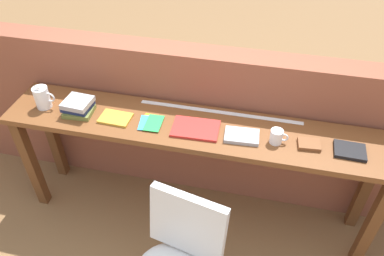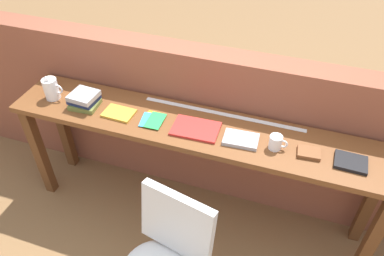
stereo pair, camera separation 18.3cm
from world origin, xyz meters
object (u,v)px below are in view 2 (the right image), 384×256
object	(u,v)px
pitcher_white	(51,89)
leather_journal_brown	(309,153)
mug	(276,142)
magazine_cycling	(119,113)
chair_white_moulded	(166,256)
book_repair_rightmost	(351,162)
book_open_centre	(196,129)
book_stack_leftmost	(84,100)
pamphlet_pile_colourful	(153,120)

from	to	relation	value
pitcher_white	leather_journal_brown	world-z (taller)	pitcher_white
mug	leather_journal_brown	distance (m)	0.20
magazine_cycling	mug	bearing A→B (deg)	2.69
chair_white_moulded	book_repair_rightmost	size ratio (longest dim) A/B	4.96
magazine_cycling	chair_white_moulded	bearing A→B (deg)	-46.76
pitcher_white	book_open_centre	distance (m)	1.04
pitcher_white	mug	bearing A→B (deg)	-0.54
book_stack_leftmost	pamphlet_pile_colourful	world-z (taller)	book_stack_leftmost
pitcher_white	mug	distance (m)	1.54
pamphlet_pile_colourful	leather_journal_brown	distance (m)	0.98
leather_journal_brown	book_stack_leftmost	bearing A→B (deg)	175.42
book_stack_leftmost	book_open_centre	bearing A→B (deg)	-0.05
book_stack_leftmost	book_open_centre	world-z (taller)	book_stack_leftmost
book_open_centre	magazine_cycling	bearing A→B (deg)	179.33
magazine_cycling	book_repair_rightmost	distance (m)	1.45
pitcher_white	book_repair_rightmost	world-z (taller)	pitcher_white
chair_white_moulded	book_open_centre	bearing A→B (deg)	94.38
leather_journal_brown	book_repair_rightmost	bearing A→B (deg)	-5.01
pamphlet_pile_colourful	book_open_centre	world-z (taller)	book_open_centre
book_stack_leftmost	book_open_centre	xyz separation A→B (m)	(0.79, -0.00, -0.04)
book_stack_leftmost	leather_journal_brown	xyz separation A→B (m)	(1.48, 0.00, -0.04)
mug	book_stack_leftmost	bearing A→B (deg)	179.66
magazine_cycling	pamphlet_pile_colourful	bearing A→B (deg)	4.45
chair_white_moulded	pitcher_white	xyz separation A→B (m)	(-1.09, 0.69, 0.43)
magazine_cycling	leather_journal_brown	bearing A→B (deg)	3.09
book_open_centre	book_repair_rightmost	xyz separation A→B (m)	(0.92, 0.00, 0.00)
chair_white_moulded	pamphlet_pile_colourful	distance (m)	0.84
pamphlet_pile_colourful	leather_journal_brown	size ratio (longest dim) A/B	1.39
chair_white_moulded	leather_journal_brown	bearing A→B (deg)	47.06
book_stack_leftmost	pamphlet_pile_colourful	size ratio (longest dim) A/B	1.09
mug	leather_journal_brown	size ratio (longest dim) A/B	0.85
pitcher_white	book_stack_leftmost	xyz separation A→B (m)	(0.25, -0.01, -0.03)
book_stack_leftmost	mug	xyz separation A→B (m)	(1.28, -0.01, -0.00)
chair_white_moulded	mug	world-z (taller)	mug
chair_white_moulded	pamphlet_pile_colourful	xyz separation A→B (m)	(-0.34, 0.68, 0.36)
book_repair_rightmost	book_stack_leftmost	bearing A→B (deg)	-178.31
book_stack_leftmost	book_repair_rightmost	size ratio (longest dim) A/B	1.10
chair_white_moulded	book_stack_leftmost	xyz separation A→B (m)	(-0.84, 0.68, 0.40)
mug	book_repair_rightmost	bearing A→B (deg)	1.08
chair_white_moulded	mug	bearing A→B (deg)	56.70
chair_white_moulded	mug	xyz separation A→B (m)	(0.44, 0.68, 0.40)
pamphlet_pile_colourful	leather_journal_brown	bearing A→B (deg)	0.37
magazine_cycling	book_open_centre	xyz separation A→B (m)	(0.53, 0.01, 0.00)
leather_journal_brown	book_repair_rightmost	xyz separation A→B (m)	(0.23, -0.00, -0.00)
mug	pitcher_white	bearing A→B (deg)	179.46
chair_white_moulded	pitcher_white	size ratio (longest dim) A/B	4.85
pamphlet_pile_colourful	mug	world-z (taller)	mug
leather_journal_brown	book_repair_rightmost	world-z (taller)	leather_journal_brown
pitcher_white	book_stack_leftmost	size ratio (longest dim) A/B	0.93
mug	pamphlet_pile_colourful	bearing A→B (deg)	179.77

